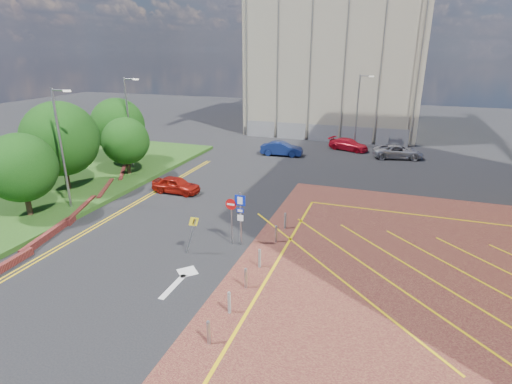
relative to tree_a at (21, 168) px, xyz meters
The scene contains 19 objects.
ground 14.43m from the tree_a, ahead, with size 140.00×140.00×0.00m, color black.
grass_bed 7.95m from the tree_a, 123.69° to the left, with size 14.00×32.00×0.30m, color #294817.
retaining_wall 4.44m from the tree_a, 42.27° to the left, with size 6.06×20.33×0.40m.
tree_a is the anchor object (origin of this frame).
tree_b 5.27m from the tree_a, 106.70° to the left, with size 5.60×5.60×6.74m.
tree_c 10.02m from the tree_a, 87.14° to the left, with size 4.00×4.00×4.90m.
tree_d 13.24m from the tree_a, 100.89° to the left, with size 5.00×5.00×6.08m.
lamp_left_near 2.80m from the tree_a, 51.70° to the left, with size 1.53×0.16×8.00m.
lamp_left_far 12.06m from the tree_a, 92.01° to the left, with size 1.53×0.16×8.00m.
lamp_back 33.34m from the tree_a, 57.15° to the left, with size 1.53×0.16×8.00m.
sign_cluster 14.41m from the tree_a, ahead, with size 1.17×0.12×3.20m.
warning_sign 12.67m from the tree_a, ahead, with size 0.81×0.43×2.24m.
bollard_row 16.66m from the tree_a, ahead, with size 0.14×11.14×0.90m.
construction_building 43.04m from the tree_a, 70.71° to the left, with size 21.20×19.20×22.00m, color #ADA58D.
construction_fence 33.63m from the tree_a, 63.43° to the left, with size 21.60×0.06×2.00m, color gray.
car_red_left 10.46m from the tree_a, 49.43° to the left, with size 1.52×3.78×1.29m, color #99150D.
car_blue_back 24.48m from the tree_a, 62.74° to the left, with size 1.52×4.36×1.44m, color navy.
car_red_back 31.73m from the tree_a, 56.32° to the left, with size 1.80×4.42×1.28m, color red.
car_silver_back 33.46m from the tree_a, 47.04° to the left, with size 2.28×4.95×1.38m, color #A1A0A7.
Camera 1 is at (8.02, -18.06, 10.55)m, focal length 28.00 mm.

